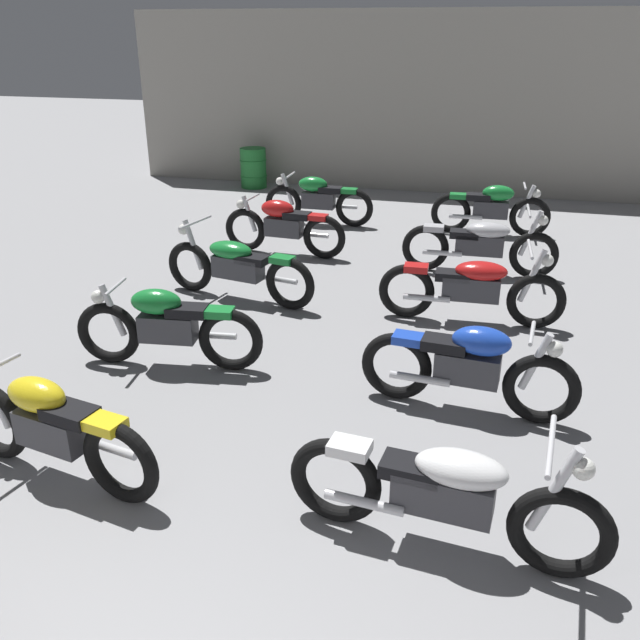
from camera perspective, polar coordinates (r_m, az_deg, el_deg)
back_wall at (r=14.69m, az=9.15°, el=17.67°), size 12.91×0.24×3.60m
motorcycle_left_row_1 at (r=5.56m, az=-21.86°, el=-8.38°), size 1.96×0.57×0.88m
motorcycle_left_row_2 at (r=7.01m, az=-12.86°, el=-0.44°), size 1.97×0.56×0.88m
motorcycle_left_row_3 at (r=8.64m, az=-7.05°, el=4.57°), size 2.15×0.71×0.97m
motorcycle_left_row_4 at (r=10.40m, az=-3.13°, el=8.02°), size 1.97×0.48×0.88m
motorcycle_left_row_5 at (r=12.07m, az=-0.17°, el=10.25°), size 1.97×0.48×0.88m
motorcycle_right_row_1 at (r=4.61m, az=10.58°, el=-14.12°), size 2.17×0.68×0.97m
motorcycle_right_row_2 at (r=6.18m, az=12.51°, el=-3.79°), size 1.97×0.48×0.88m
motorcycle_right_row_3 at (r=8.08m, az=12.79°, el=2.76°), size 2.17×0.68×0.97m
motorcycle_right_row_4 at (r=9.77m, az=13.46°, el=6.33°), size 2.17×0.68×0.97m
motorcycle_right_row_5 at (r=11.79m, az=14.33°, el=9.20°), size 1.97×0.48×0.88m
oil_drum at (r=15.11m, az=-5.67°, el=12.73°), size 0.59×0.59×0.85m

